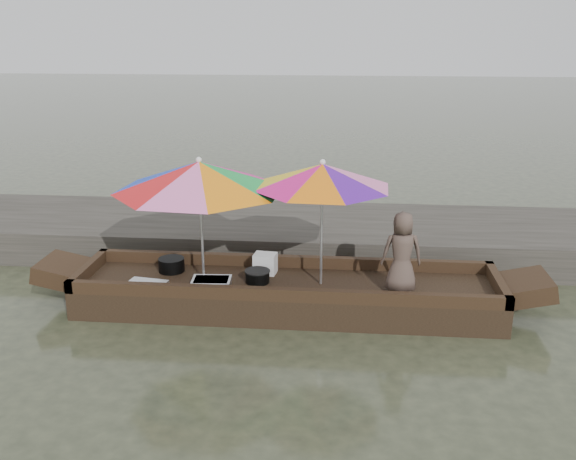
# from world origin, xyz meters

# --- Properties ---
(water) EXTENTS (80.00, 80.00, 0.00)m
(water) POSITION_xyz_m (0.00, 0.00, 0.00)
(water) COLOR #2E3223
(water) RESTS_ON ground
(dock) EXTENTS (22.00, 2.20, 0.50)m
(dock) POSITION_xyz_m (0.00, 2.20, 0.25)
(dock) COLOR #2D2B26
(dock) RESTS_ON ground
(boat_hull) EXTENTS (5.19, 1.20, 0.35)m
(boat_hull) POSITION_xyz_m (0.00, 0.00, 0.17)
(boat_hull) COLOR black
(boat_hull) RESTS_ON water
(cooking_pot) EXTENTS (0.33, 0.33, 0.18)m
(cooking_pot) POSITION_xyz_m (-1.52, 0.24, 0.44)
(cooking_pot) COLOR black
(cooking_pot) RESTS_ON boat_hull
(tray_crayfish) EXTENTS (0.49, 0.36, 0.09)m
(tray_crayfish) POSITION_xyz_m (-0.91, -0.20, 0.39)
(tray_crayfish) COLOR silver
(tray_crayfish) RESTS_ON boat_hull
(tray_scallop) EXTENTS (0.52, 0.39, 0.06)m
(tray_scallop) POSITION_xyz_m (-1.69, -0.33, 0.38)
(tray_scallop) COLOR silver
(tray_scallop) RESTS_ON boat_hull
(charcoal_grill) EXTENTS (0.30, 0.30, 0.14)m
(charcoal_grill) POSITION_xyz_m (-0.37, -0.02, 0.42)
(charcoal_grill) COLOR black
(charcoal_grill) RESTS_ON boat_hull
(supply_bag) EXTENTS (0.30, 0.25, 0.26)m
(supply_bag) POSITION_xyz_m (-0.31, 0.29, 0.48)
(supply_bag) COLOR silver
(supply_bag) RESTS_ON boat_hull
(vendor) EXTENTS (0.51, 0.36, 0.99)m
(vendor) POSITION_xyz_m (1.37, -0.13, 0.84)
(vendor) COLOR #4E3E35
(vendor) RESTS_ON boat_hull
(umbrella_bow) EXTENTS (2.62, 2.62, 1.55)m
(umbrella_bow) POSITION_xyz_m (-1.05, 0.00, 1.12)
(umbrella_bow) COLOR #E51484
(umbrella_bow) RESTS_ON boat_hull
(umbrella_stern) EXTENTS (2.12, 2.12, 1.55)m
(umbrella_stern) POSITION_xyz_m (0.41, 0.00, 1.12)
(umbrella_stern) COLOR blue
(umbrella_stern) RESTS_ON boat_hull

